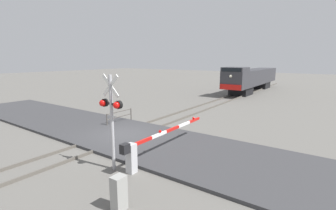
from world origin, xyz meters
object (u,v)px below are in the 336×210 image
object	(u,v)px
locomotive	(252,78)
crossing_gate	(145,147)
crossing_signal	(111,112)
utility_cabinet	(119,193)
guard_railing	(120,115)

from	to	relation	value
locomotive	crossing_gate	world-z (taller)	locomotive
crossing_signal	utility_cabinet	xyz separation A→B (m)	(2.33, -1.87, -2.00)
guard_railing	utility_cabinet	bearing A→B (deg)	-43.59
crossing_signal	utility_cabinet	distance (m)	3.59
guard_railing	crossing_gate	bearing A→B (deg)	-35.15
locomotive	guard_railing	xyz separation A→B (m)	(-2.39, -24.08, -1.34)
utility_cabinet	guard_railing	size ratio (longest dim) A/B	0.46
locomotive	crossing_signal	world-z (taller)	crossing_signal
crossing_signal	crossing_gate	distance (m)	2.19
crossing_gate	guard_railing	world-z (taller)	crossing_gate
locomotive	guard_railing	bearing A→B (deg)	-95.67
crossing_signal	guard_railing	bearing A→B (deg)	134.52
crossing_signal	crossing_gate	bearing A→B (deg)	51.67
crossing_signal	utility_cabinet	size ratio (longest dim) A/B	3.61
crossing_signal	locomotive	bearing A→B (deg)	95.78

